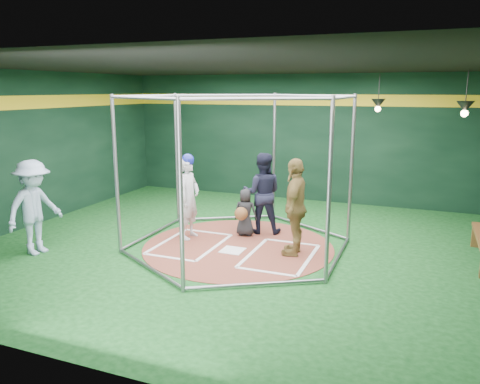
% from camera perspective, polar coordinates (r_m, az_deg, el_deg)
% --- Properties ---
extents(room_shell, '(10.10, 9.10, 3.53)m').
position_cam_1_polar(room_shell, '(9.02, -0.22, 3.94)').
color(room_shell, '#0D3C13').
rests_on(room_shell, ground).
extents(clay_disc, '(3.80, 3.80, 0.01)m').
position_cam_1_polar(clay_disc, '(9.43, -0.22, -6.63)').
color(clay_disc, brown).
rests_on(clay_disc, ground).
extents(home_plate, '(0.43, 0.43, 0.01)m').
position_cam_1_polar(home_plate, '(9.17, -0.93, -7.12)').
color(home_plate, white).
rests_on(home_plate, clay_disc).
extents(batter_box_left, '(1.17, 1.77, 0.01)m').
position_cam_1_polar(batter_box_left, '(9.59, -6.09, -6.30)').
color(batter_box_left, white).
rests_on(batter_box_left, clay_disc).
extents(batter_box_right, '(1.17, 1.77, 0.01)m').
position_cam_1_polar(batter_box_right, '(8.91, 4.90, -7.75)').
color(batter_box_right, white).
rests_on(batter_box_right, clay_disc).
extents(batting_cage, '(4.05, 4.67, 3.00)m').
position_cam_1_polar(batting_cage, '(9.06, -0.23, 2.35)').
color(batting_cage, gray).
rests_on(batting_cage, ground).
extents(pendant_lamp_near, '(0.34, 0.34, 0.90)m').
position_cam_1_polar(pendant_lamp_near, '(11.94, 16.49, 10.27)').
color(pendant_lamp_near, black).
rests_on(pendant_lamp_near, room_shell).
extents(pendant_lamp_far, '(0.34, 0.34, 0.90)m').
position_cam_1_polar(pendant_lamp_far, '(10.31, 25.75, 9.30)').
color(pendant_lamp_far, black).
rests_on(pendant_lamp_far, room_shell).
extents(batter_figure, '(0.43, 0.64, 1.79)m').
position_cam_1_polar(batter_figure, '(9.77, -6.28, -0.56)').
color(batter_figure, '#BAB9C0').
rests_on(batter_figure, clay_disc).
extents(visitor_leopard, '(0.54, 1.11, 1.84)m').
position_cam_1_polar(visitor_leopard, '(8.81, 6.76, -1.81)').
color(visitor_leopard, '#AD8E4A').
rests_on(visitor_leopard, clay_disc).
extents(catcher_figure, '(0.53, 0.58, 1.02)m').
position_cam_1_polar(catcher_figure, '(9.94, 0.60, -2.50)').
color(catcher_figure, black).
rests_on(catcher_figure, clay_disc).
extents(umpire, '(1.00, 0.87, 1.75)m').
position_cam_1_polar(umpire, '(10.11, 2.72, -0.14)').
color(umpire, black).
rests_on(umpire, clay_disc).
extents(bystander_blue, '(0.80, 1.24, 1.81)m').
position_cam_1_polar(bystander_blue, '(9.63, -23.81, -1.74)').
color(bystander_blue, '#99B0CA').
rests_on(bystander_blue, ground).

